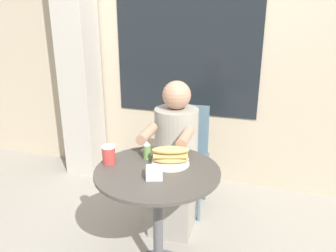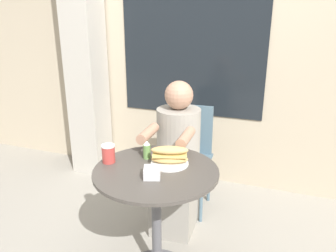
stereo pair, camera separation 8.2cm
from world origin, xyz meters
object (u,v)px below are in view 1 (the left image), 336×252
at_px(diner_chair, 186,147).
at_px(drink_cup, 109,155).
at_px(cafe_table, 158,199).
at_px(sandwich_on_plate, 170,156).
at_px(condiment_bottle, 147,150).
at_px(seated_diner, 175,166).

relative_size(diner_chair, drink_cup, 7.82).
xyz_separation_m(diner_chair, drink_cup, (-0.24, -0.89, 0.27)).
distance_m(cafe_table, drink_cup, 0.40).
relative_size(sandwich_on_plate, drink_cup, 2.11).
distance_m(diner_chair, condiment_bottle, 0.81).
bearing_deg(drink_cup, cafe_table, 1.29).
bearing_deg(diner_chair, cafe_table, 90.98).
height_order(diner_chair, seated_diner, seated_diner).
bearing_deg(diner_chair, condiment_bottle, 83.22).
xyz_separation_m(cafe_table, diner_chair, (-0.06, 0.89, -0.02)).
bearing_deg(drink_cup, condiment_bottle, 34.40).
relative_size(seated_diner, drink_cup, 10.31).
bearing_deg(seated_diner, sandwich_on_plate, 100.16).
bearing_deg(seated_diner, cafe_table, 92.77).
bearing_deg(sandwich_on_plate, cafe_table, -117.67).
bearing_deg(sandwich_on_plate, seated_diner, 103.05).
bearing_deg(cafe_table, sandwich_on_plate, 62.33).
xyz_separation_m(seated_diner, condiment_bottle, (-0.06, -0.42, 0.29)).
bearing_deg(condiment_bottle, cafe_table, -48.24).
height_order(diner_chair, sandwich_on_plate, diner_chair).
bearing_deg(condiment_bottle, sandwich_on_plate, -10.64).
relative_size(cafe_table, seated_diner, 0.64).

